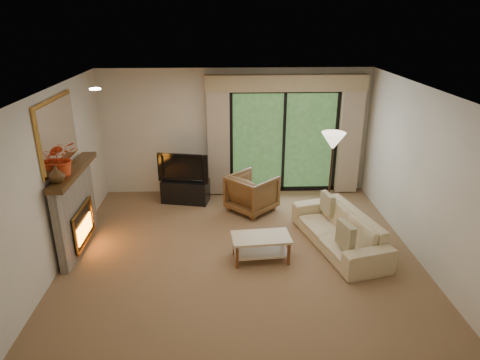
{
  "coord_description": "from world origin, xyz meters",
  "views": [
    {
      "loc": [
        -0.26,
        -6.07,
        3.6
      ],
      "look_at": [
        0.0,
        0.3,
        1.1
      ],
      "focal_mm": 32.0,
      "sensor_mm": 36.0,
      "label": 1
    }
  ],
  "objects_px": {
    "armchair": "(252,193)",
    "sofa": "(339,230)",
    "media_console": "(186,191)",
    "coffee_table": "(261,248)"
  },
  "relations": [
    {
      "from": "sofa",
      "to": "coffee_table",
      "type": "distance_m",
      "value": 1.36
    },
    {
      "from": "armchair",
      "to": "sofa",
      "type": "relative_size",
      "value": 0.4
    },
    {
      "from": "armchair",
      "to": "sofa",
      "type": "bearing_deg",
      "value": 178.02
    },
    {
      "from": "media_console",
      "to": "armchair",
      "type": "xyz_separation_m",
      "value": [
        1.32,
        -0.47,
        0.14
      ]
    },
    {
      "from": "media_console",
      "to": "sofa",
      "type": "distance_m",
      "value": 3.26
    },
    {
      "from": "sofa",
      "to": "coffee_table",
      "type": "height_order",
      "value": "sofa"
    },
    {
      "from": "sofa",
      "to": "coffee_table",
      "type": "xyz_separation_m",
      "value": [
        -1.31,
        -0.36,
        -0.09
      ]
    },
    {
      "from": "media_console",
      "to": "coffee_table",
      "type": "relative_size",
      "value": 1.03
    },
    {
      "from": "coffee_table",
      "to": "sofa",
      "type": "bearing_deg",
      "value": 10.64
    },
    {
      "from": "sofa",
      "to": "media_console",
      "type": "bearing_deg",
      "value": -139.97
    }
  ]
}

